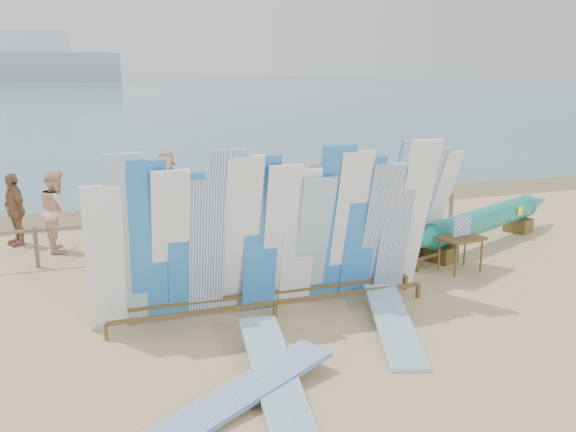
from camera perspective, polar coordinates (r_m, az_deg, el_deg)
name	(u,v)px	position (r m, az deg, el deg)	size (l,w,h in m)	color
ground	(263,294)	(11.34, -2.34, -7.29)	(160.00, 160.00, 0.00)	tan
ocean	(88,87)	(138.23, -18.23, 11.42)	(320.00, 240.00, 0.02)	#446F7A
wet_sand_strip	(192,210)	(18.06, -8.97, 0.58)	(40.00, 2.60, 0.01)	olive
distant_ship	(37,62)	(190.35, -22.44, 13.15)	(45.00, 8.00, 14.00)	#999EA3
fence	(225,223)	(13.91, -5.95, -0.62)	(12.08, 0.08, 0.90)	#746A58
main_surfboard_rack	(271,238)	(10.10, -1.62, -2.12)	(5.87, 0.92, 2.90)	brown
side_surfboard_rack	(411,211)	(12.58, 11.43, 0.47)	(2.46, 1.48, 2.74)	brown
outrigger_canoe	(484,221)	(14.88, 17.87, -0.46)	(6.08, 3.13, 0.91)	brown
vendor_table	(460,253)	(12.91, 15.82, -3.35)	(0.98, 0.77, 1.16)	brown
flat_board_b	(393,332)	(9.94, 9.79, -10.61)	(0.56, 2.70, 0.07)	#7EADCA
flat_board_a	(273,382)	(8.38, -1.37, -15.29)	(0.56, 2.70, 0.07)	#7EADCA
flat_board_e	(246,401)	(8.00, -3.92, -16.86)	(0.56, 2.70, 0.07)	silver
beach_chair_left	(259,228)	(14.81, -2.75, -1.13)	(0.71, 0.72, 0.91)	#B72C13
beach_chair_right	(286,226)	(15.04, -0.16, -0.93)	(0.78, 0.78, 0.87)	#B72C13
stroller	(249,214)	(15.41, -3.64, 0.20)	(0.60, 0.85, 1.15)	#B72C13
beachgoer_6	(280,200)	(14.81, -0.71, 1.51)	(0.90, 0.43, 1.85)	tan
beachgoer_7	(365,187)	(16.92, 7.19, 2.72)	(0.62, 0.34, 1.71)	#8C6042
beachgoer_4	(140,195)	(16.15, -13.65, 1.94)	(1.02, 0.44, 1.73)	#8C6042
beachgoer_5	(167,181)	(17.77, -11.24, 3.19)	(1.65, 0.53, 1.78)	beige
beachgoer_extra_0	(421,176)	(19.44, 12.38, 3.69)	(1.00, 0.41, 1.55)	tan
beachgoer_8	(314,197)	(15.39, 2.43, 1.76)	(0.84, 0.41, 1.74)	beige
beachgoer_1	(110,203)	(15.70, -16.28, 1.18)	(0.58, 0.32, 1.59)	#8C6042
beachgoer_extra_1	(14,209)	(15.52, -24.22, 0.58)	(1.00, 0.43, 1.71)	#8C6042
beachgoer_2	(57,210)	(14.69, -20.78, 0.50)	(0.90, 0.43, 1.85)	beige
beachgoer_3	(161,197)	(15.72, -11.83, 1.75)	(1.13, 0.47, 1.75)	tan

